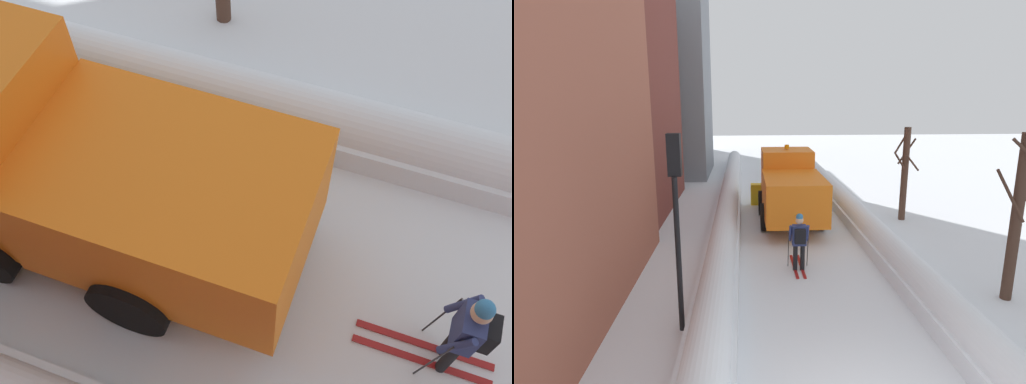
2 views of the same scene
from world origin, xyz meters
TOP-DOWN VIEW (x-y plane):
  - ground_plane at (0.00, 10.00)m, footprint 80.00×80.00m
  - snowbank_left at (-2.70, 10.00)m, footprint 1.10×36.00m
  - snowbank_right at (2.70, 10.00)m, footprint 1.10×36.00m
  - building_brick_mid at (-8.45, 13.83)m, footprint 6.25×8.31m
  - building_concrete_far at (-8.45, 22.99)m, footprint 8.44×6.42m
  - building_tower_distant at (-8.45, 31.40)m, footprint 6.62×9.03m
  - plow_truck at (-0.06, 11.34)m, footprint 3.20×5.98m
  - skier at (-0.33, 6.31)m, footprint 0.62×1.80m
  - traffic_light_pole at (-3.43, 3.28)m, footprint 0.28×0.42m
  - bare_tree_near at (4.90, 4.15)m, footprint 0.80×1.00m
  - bare_tree_mid at (4.81, 11.35)m, footprint 1.15×1.19m

SIDE VIEW (x-z plane):
  - ground_plane at x=0.00m, z-range 0.00..0.00m
  - snowbank_right at x=2.70m, z-range -0.09..0.81m
  - snowbank_left at x=-2.70m, z-range -0.08..0.89m
  - skier at x=-0.33m, z-range 0.10..1.91m
  - plow_truck at x=-0.06m, z-range -0.08..3.04m
  - bare_tree_mid at x=4.81m, z-range 0.07..4.03m
  - bare_tree_near at x=4.90m, z-range 0.06..4.43m
  - traffic_light_pole at x=-3.43m, z-range 0.90..5.37m
  - building_brick_mid at x=-8.45m, z-range 0.00..10.79m
  - building_tower_distant at x=-8.45m, z-range 0.00..11.33m
  - building_concrete_far at x=-8.45m, z-range 0.00..20.22m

